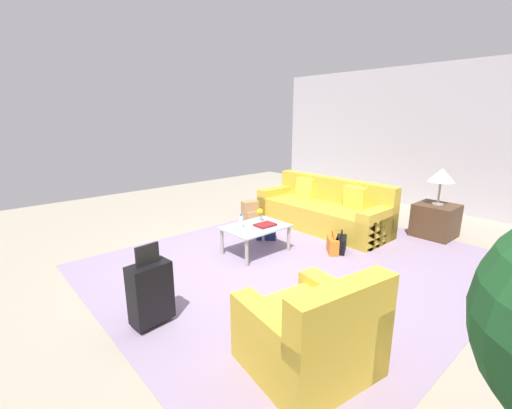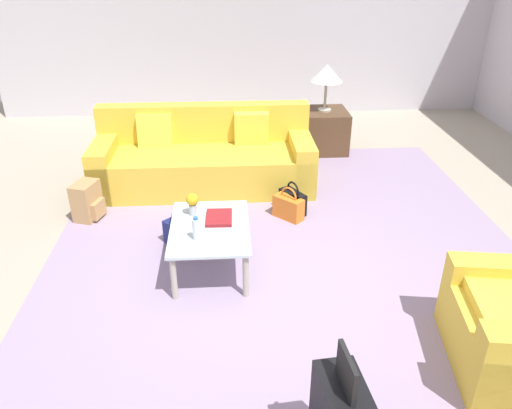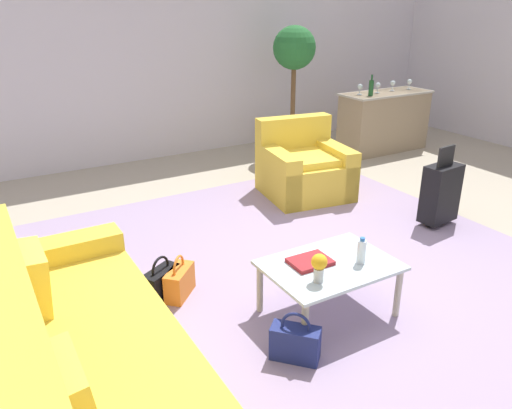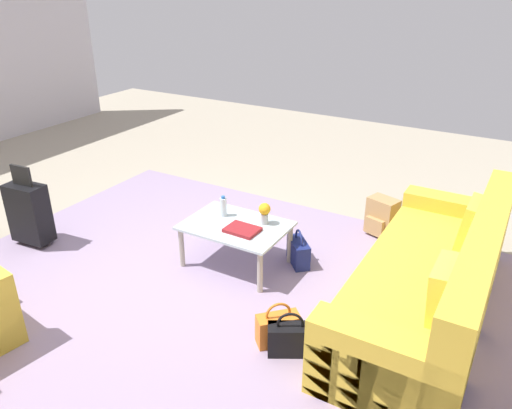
# 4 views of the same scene
# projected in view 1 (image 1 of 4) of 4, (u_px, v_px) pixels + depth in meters

# --- Properties ---
(ground_plane) EXTENTS (12.00, 12.00, 0.00)m
(ground_plane) POSITION_uv_depth(u_px,v_px,m) (258.00, 271.00, 4.60)
(ground_plane) COLOR #A89E89
(wall_left) EXTENTS (0.12, 8.00, 3.10)m
(wall_left) POSITION_uv_depth(u_px,v_px,m) (430.00, 138.00, 7.47)
(wall_left) COLOR silver
(wall_left) RESTS_ON ground
(area_rug) EXTENTS (5.20, 4.40, 0.01)m
(area_rug) POSITION_uv_depth(u_px,v_px,m) (299.00, 263.00, 4.84)
(area_rug) COLOR #9984A3
(area_rug) RESTS_ON ground
(couch) EXTENTS (0.94, 2.50, 0.90)m
(couch) POSITION_uv_depth(u_px,v_px,m) (324.00, 211.00, 6.38)
(couch) COLOR gold
(couch) RESTS_ON ground
(armchair) EXTENTS (1.06, 1.04, 0.89)m
(armchair) POSITION_uv_depth(u_px,v_px,m) (314.00, 338.00, 2.73)
(armchair) COLOR gold
(armchair) RESTS_ON ground
(coffee_table) EXTENTS (0.94, 0.67, 0.42)m
(coffee_table) POSITION_uv_depth(u_px,v_px,m) (256.00, 230.00, 5.13)
(coffee_table) COLOR silver
(coffee_table) RESTS_ON ground
(water_bottle) EXTENTS (0.06, 0.06, 0.20)m
(water_bottle) POSITION_uv_depth(u_px,v_px,m) (241.00, 221.00, 5.03)
(water_bottle) COLOR silver
(water_bottle) RESTS_ON coffee_table
(coffee_table_book) EXTENTS (0.30, 0.23, 0.03)m
(coffee_table_book) POSITION_uv_depth(u_px,v_px,m) (265.00, 225.00, 5.13)
(coffee_table_book) COLOR maroon
(coffee_table_book) RESTS_ON coffee_table
(flower_vase) EXTENTS (0.11, 0.11, 0.21)m
(flower_vase) POSITION_uv_depth(u_px,v_px,m) (260.00, 213.00, 5.33)
(flower_vase) COLOR #B2B7BC
(flower_vase) RESTS_ON coffee_table
(side_table) EXTENTS (0.63, 0.63, 0.56)m
(side_table) POSITION_uv_depth(u_px,v_px,m) (435.00, 220.00, 5.87)
(side_table) COLOR #513823
(side_table) RESTS_ON ground
(table_lamp) EXTENTS (0.42, 0.42, 0.62)m
(table_lamp) POSITION_uv_depth(u_px,v_px,m) (442.00, 176.00, 5.67)
(table_lamp) COLOR #ADA899
(table_lamp) RESTS_ON side_table
(suitcase_black) EXTENTS (0.42, 0.26, 0.85)m
(suitcase_black) POSITION_uv_depth(u_px,v_px,m) (150.00, 292.00, 3.34)
(suitcase_black) COLOR black
(suitcase_black) RESTS_ON ground
(handbag_orange) EXTENTS (0.32, 0.33, 0.36)m
(handbag_orange) POSITION_uv_depth(u_px,v_px,m) (333.00, 245.00, 5.17)
(handbag_orange) COLOR orange
(handbag_orange) RESTS_ON ground
(handbag_navy) EXTENTS (0.32, 0.33, 0.36)m
(handbag_navy) POSITION_uv_depth(u_px,v_px,m) (266.00, 232.00, 5.73)
(handbag_navy) COLOR navy
(handbag_navy) RESTS_ON ground
(handbag_black) EXTENTS (0.35, 0.28, 0.36)m
(handbag_black) POSITION_uv_depth(u_px,v_px,m) (341.00, 244.00, 5.21)
(handbag_black) COLOR black
(handbag_black) RESTS_ON ground
(backpack_tan) EXTENTS (0.35, 0.31, 0.40)m
(backpack_tan) POSITION_uv_depth(u_px,v_px,m) (250.00, 211.00, 6.75)
(backpack_tan) COLOR tan
(backpack_tan) RESTS_ON ground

